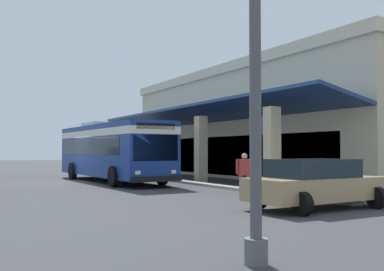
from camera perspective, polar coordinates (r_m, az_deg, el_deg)
The scene contains 7 objects.
ground at distance 29.04m, azimuth 0.27°, elevation -5.31°, with size 120.00×120.00×0.00m, color #38383A.
curb_strip at distance 26.95m, azimuth -4.24°, elevation -5.44°, with size 29.26×0.50×0.12m, color #9E998E.
plaza_building at distance 32.20m, azimuth 11.52°, elevation 1.44°, with size 24.68×14.64×7.16m.
transit_bus at distance 25.43m, azimuth -10.16°, elevation -1.59°, with size 11.29×3.08×3.34m.
parked_sedan_tan at distance 13.88m, azimuth 15.43°, elevation -5.84°, with size 2.52×4.45×1.47m.
pedestrian at distance 16.98m, azimuth 6.65°, elevation -4.67°, with size 0.40×0.64×1.62m.
potted_palm at distance 30.49m, azimuth -4.27°, elevation -3.57°, with size 1.78×1.42×2.87m.
Camera 1 is at (25.27, -6.20, 1.72)m, focal length 42.21 mm.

